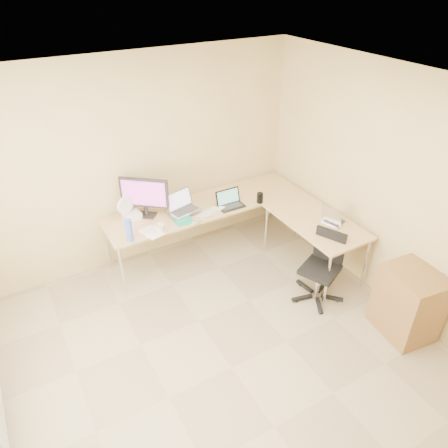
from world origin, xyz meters
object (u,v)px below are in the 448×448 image
laptop_center (184,203)px  laptop_return (335,215)px  cabinet (407,304)px  desk_fan (125,208)px  office_chair (321,263)px  desk_main (207,228)px  desk_return (313,245)px  keyboard (209,213)px  mug (160,228)px  water_bottle (129,231)px  monitor (145,197)px  laptop_black (231,199)px

laptop_center → laptop_return: laptop_center is taller
laptop_center → cabinet: 2.75m
desk_fan → office_chair: 2.40m
desk_main → desk_return: size_ratio=2.04×
office_chair → keyboard: bearing=96.5°
laptop_center → laptop_return: bearing=-50.0°
laptop_center → cabinet: laptop_center is taller
desk_return → cabinet: 1.34m
mug → water_bottle: 0.37m
desk_return → monitor: size_ratio=2.18×
desk_return → monitor: monitor is taller
laptop_center → keyboard: 0.35m
desk_main → monitor: 1.00m
monitor → desk_fan: monitor is taller
water_bottle → office_chair: 2.18m
desk_main → mug: 0.92m
laptop_center → water_bottle: size_ratio=1.38×
laptop_black → office_chair: (0.43, -1.27, -0.34)m
desk_return → water_bottle: water_bottle is taller
keyboard → mug: (-0.69, -0.09, 0.04)m
cabinet → mug: bearing=140.3°
desk_fan → cabinet: desk_fan is taller
water_bottle → desk_fan: size_ratio=0.99×
desk_fan → office_chair: desk_fan is taller
mug → cabinet: size_ratio=0.13×
desk_main → desk_fan: size_ratio=9.61×
desk_return → keyboard: keyboard is taller
desk_return → water_bottle: (-2.10, 0.70, 0.50)m
water_bottle → desk_fan: (0.12, 0.50, 0.00)m
cabinet → keyboard: bearing=126.8°
monitor → keyboard: monitor is taller
monitor → water_bottle: 0.57m
monitor → laptop_return: (1.89, -1.27, -0.15)m
mug → cabinet: 2.81m
desk_fan → laptop_return: 2.52m
desk_main → desk_return: 1.40m
desk_main → laptop_center: bearing=-167.4°
laptop_center → office_chair: bearing=-67.7°
mug → cabinet: mug is taller
laptop_black → laptop_center: bearing=168.4°
mug → desk_fan: size_ratio=0.39×
laptop_center → desk_return: bearing=-48.9°
monitor → cabinet: bearing=-12.6°
keyboard → water_bottle: 1.06m
water_bottle → laptop_return: 2.41m
monitor → office_chair: (1.44, -1.60, -0.49)m
desk_main → desk_fan: 1.15m
laptop_black → office_chair: size_ratio=0.39×
desk_main → laptop_black: laptop_black is taller
keyboard → laptop_return: bearing=-51.5°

